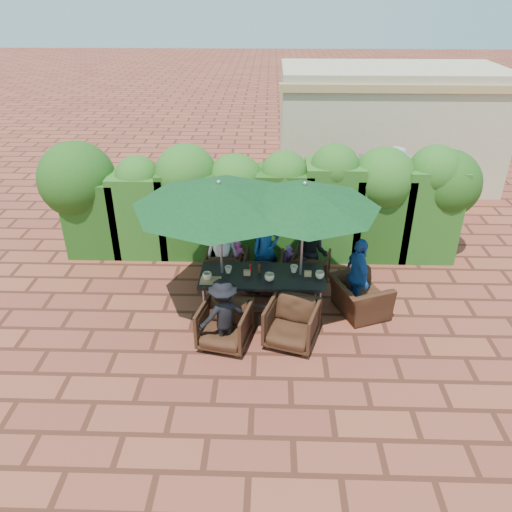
{
  "coord_description": "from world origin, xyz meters",
  "views": [
    {
      "loc": [
        0.21,
        -7.32,
        5.22
      ],
      "look_at": [
        -0.02,
        0.4,
        0.95
      ],
      "focal_mm": 35.0,
      "sensor_mm": 36.0,
      "label": 1
    }
  ],
  "objects_px": {
    "umbrella_right": "(304,196)",
    "chair_near_right": "(292,322)",
    "dining_table": "(262,279)",
    "umbrella_left": "(219,194)",
    "chair_end_right": "(360,292)",
    "chair_far_right": "(311,266)",
    "chair_far_mid": "(263,269)",
    "chair_near_left": "(225,323)",
    "chair_far_left": "(225,264)"
  },
  "relations": [
    {
      "from": "chair_far_right",
      "to": "chair_near_right",
      "type": "xyz_separation_m",
      "value": [
        -0.44,
        -1.89,
        0.05
      ]
    },
    {
      "from": "umbrella_right",
      "to": "chair_near_right",
      "type": "height_order",
      "value": "umbrella_right"
    },
    {
      "from": "chair_far_mid",
      "to": "chair_far_left",
      "type": "bearing_deg",
      "value": -9.75
    },
    {
      "from": "chair_near_right",
      "to": "umbrella_right",
      "type": "bearing_deg",
      "value": 97.08
    },
    {
      "from": "dining_table",
      "to": "chair_far_right",
      "type": "height_order",
      "value": "dining_table"
    },
    {
      "from": "chair_far_right",
      "to": "dining_table",
      "type": "bearing_deg",
      "value": 60.14
    },
    {
      "from": "umbrella_left",
      "to": "chair_near_right",
      "type": "height_order",
      "value": "umbrella_left"
    },
    {
      "from": "chair_near_left",
      "to": "chair_far_mid",
      "type": "bearing_deg",
      "value": 84.48
    },
    {
      "from": "dining_table",
      "to": "chair_near_left",
      "type": "height_order",
      "value": "chair_near_left"
    },
    {
      "from": "dining_table",
      "to": "chair_end_right",
      "type": "distance_m",
      "value": 1.74
    },
    {
      "from": "chair_far_left",
      "to": "chair_near_left",
      "type": "distance_m",
      "value": 1.99
    },
    {
      "from": "umbrella_left",
      "to": "chair_end_right",
      "type": "distance_m",
      "value": 3.02
    },
    {
      "from": "umbrella_left",
      "to": "chair_far_mid",
      "type": "relative_size",
      "value": 3.76
    },
    {
      "from": "umbrella_left",
      "to": "chair_far_left",
      "type": "distance_m",
      "value": 2.1
    },
    {
      "from": "dining_table",
      "to": "umbrella_left",
      "type": "xyz_separation_m",
      "value": [
        -0.7,
        0.06,
        1.54
      ]
    },
    {
      "from": "chair_far_right",
      "to": "chair_end_right",
      "type": "relative_size",
      "value": 0.73
    },
    {
      "from": "chair_far_left",
      "to": "chair_near_left",
      "type": "height_order",
      "value": "chair_near_left"
    },
    {
      "from": "chair_far_right",
      "to": "chair_near_right",
      "type": "relative_size",
      "value": 0.87
    },
    {
      "from": "umbrella_right",
      "to": "chair_far_mid",
      "type": "height_order",
      "value": "umbrella_right"
    },
    {
      "from": "chair_far_right",
      "to": "chair_near_left",
      "type": "height_order",
      "value": "chair_near_left"
    },
    {
      "from": "chair_far_left",
      "to": "chair_near_right",
      "type": "bearing_deg",
      "value": 124.3
    },
    {
      "from": "chair_near_left",
      "to": "chair_end_right",
      "type": "distance_m",
      "value": 2.51
    },
    {
      "from": "umbrella_right",
      "to": "chair_near_right",
      "type": "distance_m",
      "value": 2.03
    },
    {
      "from": "umbrella_right",
      "to": "chair_end_right",
      "type": "relative_size",
      "value": 2.57
    },
    {
      "from": "dining_table",
      "to": "umbrella_left",
      "type": "height_order",
      "value": "umbrella_left"
    },
    {
      "from": "chair_end_right",
      "to": "umbrella_left",
      "type": "bearing_deg",
      "value": 68.1
    },
    {
      "from": "umbrella_left",
      "to": "chair_end_right",
      "type": "relative_size",
      "value": 2.95
    },
    {
      "from": "dining_table",
      "to": "chair_end_right",
      "type": "relative_size",
      "value": 2.23
    },
    {
      "from": "chair_far_left",
      "to": "chair_near_left",
      "type": "bearing_deg",
      "value": 96.03
    },
    {
      "from": "dining_table",
      "to": "chair_end_right",
      "type": "xyz_separation_m",
      "value": [
        1.72,
        0.03,
        -0.25
      ]
    },
    {
      "from": "chair_far_right",
      "to": "chair_far_mid",
      "type": "bearing_deg",
      "value": 23.54
    },
    {
      "from": "chair_far_left",
      "to": "umbrella_right",
      "type": "bearing_deg",
      "value": 145.99
    },
    {
      "from": "umbrella_left",
      "to": "chair_end_right",
      "type": "xyz_separation_m",
      "value": [
        2.43,
        -0.03,
        -1.79
      ]
    },
    {
      "from": "umbrella_right",
      "to": "chair_end_right",
      "type": "height_order",
      "value": "umbrella_right"
    },
    {
      "from": "chair_end_right",
      "to": "chair_near_right",
      "type": "bearing_deg",
      "value": 105.03
    },
    {
      "from": "umbrella_left",
      "to": "chair_near_left",
      "type": "xyz_separation_m",
      "value": [
        0.12,
        -1.0,
        -1.82
      ]
    },
    {
      "from": "chair_far_right",
      "to": "chair_near_right",
      "type": "distance_m",
      "value": 1.94
    },
    {
      "from": "chair_far_mid",
      "to": "chair_near_right",
      "type": "distance_m",
      "value": 1.78
    },
    {
      "from": "umbrella_left",
      "to": "chair_far_left",
      "type": "bearing_deg",
      "value": 93.16
    },
    {
      "from": "umbrella_left",
      "to": "chair_far_right",
      "type": "xyz_separation_m",
      "value": [
        1.63,
        0.96,
        -1.86
      ]
    },
    {
      "from": "chair_far_mid",
      "to": "chair_end_right",
      "type": "distance_m",
      "value": 1.9
    },
    {
      "from": "chair_end_right",
      "to": "chair_far_right",
      "type": "bearing_deg",
      "value": 17.55
    },
    {
      "from": "umbrella_left",
      "to": "chair_near_left",
      "type": "relative_size",
      "value": 3.59
    },
    {
      "from": "chair_far_left",
      "to": "chair_far_right",
      "type": "xyz_separation_m",
      "value": [
        1.69,
        -0.02,
        -0.01
      ]
    },
    {
      "from": "umbrella_right",
      "to": "chair_near_left",
      "type": "relative_size",
      "value": 3.13
    },
    {
      "from": "umbrella_right",
      "to": "chair_end_right",
      "type": "distance_m",
      "value": 2.08
    },
    {
      "from": "dining_table",
      "to": "chair_near_left",
      "type": "relative_size",
      "value": 2.71
    },
    {
      "from": "chair_near_right",
      "to": "chair_far_mid",
      "type": "bearing_deg",
      "value": 123.35
    },
    {
      "from": "chair_near_left",
      "to": "chair_far_left",
      "type": "bearing_deg",
      "value": 107.96
    },
    {
      "from": "umbrella_left",
      "to": "chair_far_left",
      "type": "height_order",
      "value": "umbrella_left"
    }
  ]
}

